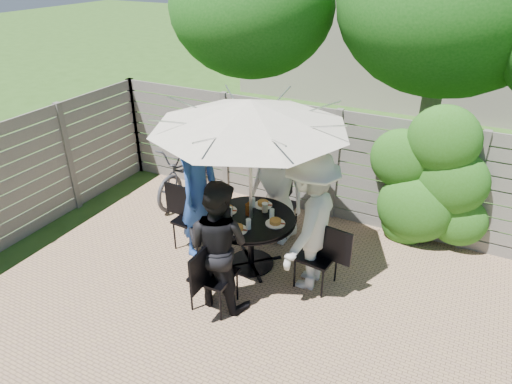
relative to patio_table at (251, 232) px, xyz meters
The scene contains 22 objects.
backyard_envelope 9.32m from the patio_table, 85.81° to the left, with size 60.00×60.00×5.00m.
patio_table is the anchor object (origin of this frame).
umbrella 1.67m from the patio_table, 90.00° to the right, with size 2.49×2.49×2.39m.
chair_back 1.00m from the patio_table, 89.46° to the left, with size 0.46×0.69×0.95m.
person_back 0.89m from the patio_table, 89.44° to the left, with size 0.84×0.54×1.71m, color silver.
chair_left 1.00m from the patio_table, behind, with size 0.71×0.49×0.97m.
person_left 0.93m from the patio_table, behind, with size 0.70×0.46×1.91m, color #24499F.
chair_front 1.00m from the patio_table, 90.55° to the right, with size 0.47×0.71×0.98m.
person_front 0.88m from the patio_table, 90.56° to the right, with size 0.82×0.64×1.68m, color black.
chair_right 1.00m from the patio_table, ahead, with size 0.71×0.51×0.95m.
person_right 0.92m from the patio_table, ahead, with size 1.22×0.70×1.89m, color silver.
plate_back 0.44m from the patio_table, 89.44° to the left, with size 0.26×0.26×0.06m.
plate_left 0.44m from the patio_table, behind, with size 0.26×0.26×0.06m.
plate_front 0.44m from the patio_table, 90.56° to the right, with size 0.26×0.26×0.06m.
plate_right 0.44m from the patio_table, ahead, with size 0.26×0.26×0.06m.
glass_back 0.41m from the patio_table, 111.44° to the left, with size 0.07×0.07×0.14m, color silver.
glass_left 0.41m from the patio_table, 158.56° to the right, with size 0.07×0.07×0.14m, color silver.
glass_front 0.41m from the patio_table, 68.56° to the right, with size 0.07×0.07×0.14m, color silver.
glass_right 0.41m from the patio_table, 21.44° to the left, with size 0.07×0.07×0.14m, color silver.
syrup_jug 0.33m from the patio_table, 139.63° to the left, with size 0.09×0.09×0.16m, color #59280C.
coffee_cup 0.38m from the patio_table, 64.99° to the left, with size 0.08×0.08×0.12m, color #C6B293.
bicycle 2.33m from the patio_table, 144.02° to the left, with size 0.67×1.91×1.01m, color #333338.
Camera 1 is at (1.84, -3.38, 3.92)m, focal length 32.00 mm.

